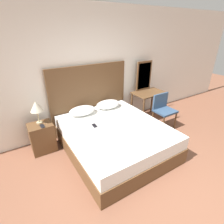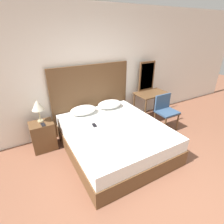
{
  "view_description": "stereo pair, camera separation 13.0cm",
  "coord_description": "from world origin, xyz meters",
  "px_view_note": "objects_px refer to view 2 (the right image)",
  "views": [
    {
      "loc": [
        -1.64,
        -0.93,
        2.23
      ],
      "look_at": [
        -0.06,
        1.58,
        0.8
      ],
      "focal_mm": 28.0,
      "sensor_mm": 36.0,
      "label": 1
    },
    {
      "loc": [
        -1.53,
        -0.99,
        2.23
      ],
      "look_at": [
        -0.06,
        1.58,
        0.8
      ],
      "focal_mm": 28.0,
      "sensor_mm": 36.0,
      "label": 2
    }
  ],
  "objects_px": {
    "table_lamp": "(37,105)",
    "vanity_desk": "(151,98)",
    "phone_on_bed": "(94,125)",
    "bed": "(115,138)",
    "chair": "(165,109)",
    "nightstand": "(43,136)",
    "phone_on_nightstand": "(43,124)"
  },
  "relations": [
    {
      "from": "nightstand",
      "to": "phone_on_bed",
      "type": "bearing_deg",
      "value": -31.23
    },
    {
      "from": "phone_on_bed",
      "to": "nightstand",
      "type": "relative_size",
      "value": 0.27
    },
    {
      "from": "bed",
      "to": "nightstand",
      "type": "relative_size",
      "value": 3.5
    },
    {
      "from": "phone_on_bed",
      "to": "phone_on_nightstand",
      "type": "relative_size",
      "value": 1.01
    },
    {
      "from": "bed",
      "to": "phone_on_nightstand",
      "type": "bearing_deg",
      "value": 151.24
    },
    {
      "from": "table_lamp",
      "to": "vanity_desk",
      "type": "bearing_deg",
      "value": -2.5
    },
    {
      "from": "bed",
      "to": "nightstand",
      "type": "distance_m",
      "value": 1.42
    },
    {
      "from": "nightstand",
      "to": "vanity_desk",
      "type": "bearing_deg",
      "value": -0.95
    },
    {
      "from": "bed",
      "to": "phone_on_nightstand",
      "type": "relative_size",
      "value": 13.29
    },
    {
      "from": "phone_on_bed",
      "to": "table_lamp",
      "type": "distance_m",
      "value": 1.13
    },
    {
      "from": "table_lamp",
      "to": "chair",
      "type": "relative_size",
      "value": 0.53
    },
    {
      "from": "phone_on_bed",
      "to": "nightstand",
      "type": "xyz_separation_m",
      "value": [
        -0.88,
        0.54,
        -0.26
      ]
    },
    {
      "from": "bed",
      "to": "vanity_desk",
      "type": "height_order",
      "value": "vanity_desk"
    },
    {
      "from": "phone_on_bed",
      "to": "phone_on_nightstand",
      "type": "bearing_deg",
      "value": 152.61
    },
    {
      "from": "vanity_desk",
      "to": "nightstand",
      "type": "bearing_deg",
      "value": 179.05
    },
    {
      "from": "bed",
      "to": "phone_on_nightstand",
      "type": "xyz_separation_m",
      "value": [
        -1.18,
        0.65,
        0.32
      ]
    },
    {
      "from": "vanity_desk",
      "to": "chair",
      "type": "distance_m",
      "value": 0.56
    },
    {
      "from": "nightstand",
      "to": "vanity_desk",
      "type": "distance_m",
      "value": 2.74
    },
    {
      "from": "phone_on_bed",
      "to": "table_lamp",
      "type": "xyz_separation_m",
      "value": [
        -0.87,
        0.61,
        0.37
      ]
    },
    {
      "from": "bed",
      "to": "chair",
      "type": "xyz_separation_m",
      "value": [
        1.47,
        0.15,
        0.23
      ]
    },
    {
      "from": "chair",
      "to": "vanity_desk",
      "type": "bearing_deg",
      "value": 85.65
    },
    {
      "from": "vanity_desk",
      "to": "chair",
      "type": "relative_size",
      "value": 0.98
    },
    {
      "from": "vanity_desk",
      "to": "chair",
      "type": "height_order",
      "value": "chair"
    },
    {
      "from": "phone_on_nightstand",
      "to": "chair",
      "type": "height_order",
      "value": "chair"
    },
    {
      "from": "bed",
      "to": "vanity_desk",
      "type": "xyz_separation_m",
      "value": [
        1.51,
        0.7,
        0.33
      ]
    },
    {
      "from": "phone_on_bed",
      "to": "table_lamp",
      "type": "relative_size",
      "value": 0.35
    },
    {
      "from": "phone_on_bed",
      "to": "vanity_desk",
      "type": "height_order",
      "value": "vanity_desk"
    },
    {
      "from": "phone_on_bed",
      "to": "table_lamp",
      "type": "bearing_deg",
      "value": 145.08
    },
    {
      "from": "vanity_desk",
      "to": "chair",
      "type": "xyz_separation_m",
      "value": [
        -0.04,
        -0.55,
        -0.1
      ]
    },
    {
      "from": "nightstand",
      "to": "chair",
      "type": "relative_size",
      "value": 0.7
    },
    {
      "from": "bed",
      "to": "chair",
      "type": "distance_m",
      "value": 1.49
    },
    {
      "from": "phone_on_bed",
      "to": "nightstand",
      "type": "height_order",
      "value": "nightstand"
    }
  ]
}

